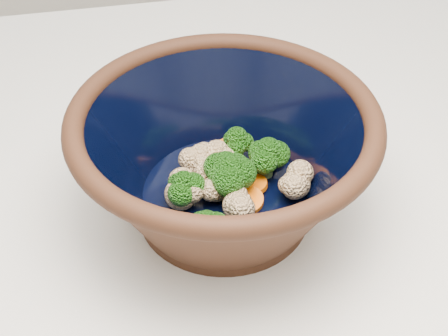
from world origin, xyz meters
TOP-DOWN VIEW (x-y plane):
  - mixing_bowl at (-0.05, 0.10)m, footprint 0.34×0.34m
  - vegetable_pile at (-0.05, 0.10)m, footprint 0.15×0.16m

SIDE VIEW (x-z plane):
  - vegetable_pile at x=-0.05m, z-range 0.93..0.98m
  - mixing_bowl at x=-0.05m, z-range 0.91..1.04m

